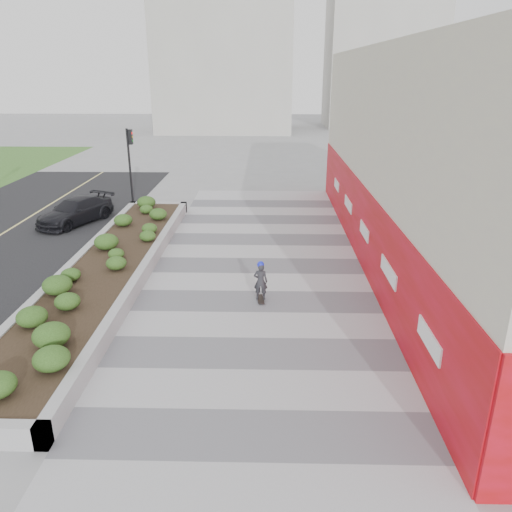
{
  "coord_description": "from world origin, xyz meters",
  "views": [
    {
      "loc": [
        0.31,
        -9.83,
        7.12
      ],
      "look_at": [
        -0.07,
        6.32,
        1.1
      ],
      "focal_mm": 35.0,
      "sensor_mm": 36.0,
      "label": 1
    }
  ],
  "objects_px": {
    "traffic_signal_near": "(130,155)",
    "planter": "(108,266)",
    "car_dark": "(75,211)",
    "skateboarder": "(261,281)"
  },
  "relations": [
    {
      "from": "planter",
      "to": "car_dark",
      "type": "height_order",
      "value": "car_dark"
    },
    {
      "from": "traffic_signal_near",
      "to": "skateboarder",
      "type": "bearing_deg",
      "value": -59.49
    },
    {
      "from": "skateboarder",
      "to": "car_dark",
      "type": "distance_m",
      "value": 12.74
    },
    {
      "from": "traffic_signal_near",
      "to": "planter",
      "type": "bearing_deg",
      "value": -80.65
    },
    {
      "from": "car_dark",
      "to": "planter",
      "type": "bearing_deg",
      "value": -36.64
    },
    {
      "from": "traffic_signal_near",
      "to": "skateboarder",
      "type": "distance_m",
      "value": 14.61
    },
    {
      "from": "traffic_signal_near",
      "to": "car_dark",
      "type": "bearing_deg",
      "value": -117.45
    },
    {
      "from": "planter",
      "to": "skateboarder",
      "type": "distance_m",
      "value": 5.95
    },
    {
      "from": "traffic_signal_near",
      "to": "car_dark",
      "type": "distance_m",
      "value": 4.73
    },
    {
      "from": "planter",
      "to": "traffic_signal_near",
      "type": "height_order",
      "value": "traffic_signal_near"
    }
  ]
}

